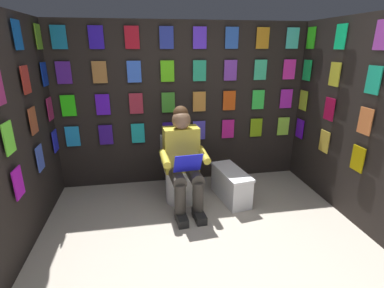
% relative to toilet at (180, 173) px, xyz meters
% --- Properties ---
extents(display_wall_back, '(3.38, 0.14, 2.12)m').
position_rel_toilet_xyz_m(display_wall_back, '(-0.13, -0.57, 0.74)').
color(display_wall_back, black).
rests_on(display_wall_back, ground).
extents(display_wall_left, '(0.14, 2.10, 2.12)m').
position_rel_toilet_xyz_m(display_wall_left, '(-1.82, 0.53, 0.74)').
color(display_wall_left, black).
rests_on(display_wall_left, ground).
extents(display_wall_right, '(0.14, 2.10, 2.12)m').
position_rel_toilet_xyz_m(display_wall_right, '(1.56, 0.53, 0.74)').
color(display_wall_right, black).
rests_on(display_wall_right, ground).
extents(toilet, '(0.42, 0.57, 0.77)m').
position_rel_toilet_xyz_m(toilet, '(0.00, 0.00, 0.00)').
color(toilet, white).
rests_on(toilet, ground).
extents(person_reading, '(0.55, 0.71, 1.19)m').
position_rel_toilet_xyz_m(person_reading, '(-0.02, 0.23, 0.27)').
color(person_reading, gold).
rests_on(person_reading, ground).
extents(comic_longbox_near, '(0.38, 0.70, 0.39)m').
position_rel_toilet_xyz_m(comic_longbox_near, '(-0.62, 0.15, -0.13)').
color(comic_longbox_near, silver).
rests_on(comic_longbox_near, ground).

